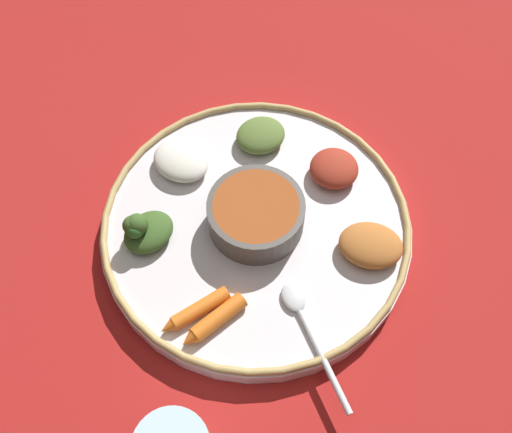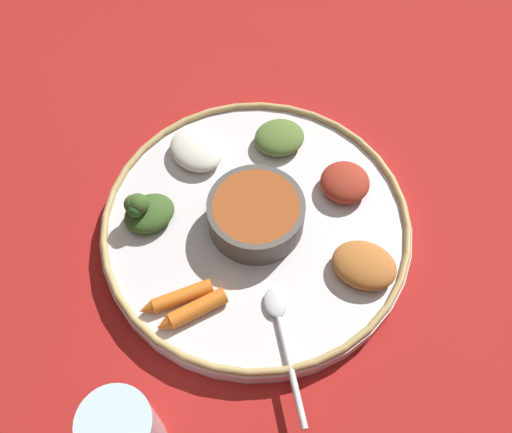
% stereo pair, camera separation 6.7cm
% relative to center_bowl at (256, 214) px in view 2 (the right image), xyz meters
% --- Properties ---
extents(ground_plane, '(2.40, 2.40, 0.00)m').
position_rel_center_bowl_xyz_m(ground_plane, '(0.00, 0.00, -0.04)').
color(ground_plane, maroon).
extents(platter, '(0.36, 0.36, 0.02)m').
position_rel_center_bowl_xyz_m(platter, '(0.00, 0.00, -0.03)').
color(platter, silver).
rests_on(platter, ground_plane).
extents(platter_rim, '(0.36, 0.36, 0.01)m').
position_rel_center_bowl_xyz_m(platter_rim, '(0.00, 0.00, -0.02)').
color(platter_rim, tan).
rests_on(platter_rim, platter).
extents(center_bowl, '(0.11, 0.11, 0.04)m').
position_rel_center_bowl_xyz_m(center_bowl, '(0.00, 0.00, 0.00)').
color(center_bowl, '#4C4742').
rests_on(center_bowl, platter).
extents(spoon, '(0.05, 0.15, 0.01)m').
position_rel_center_bowl_xyz_m(spoon, '(-0.03, 0.13, -0.02)').
color(spoon, silver).
rests_on(spoon, platter).
extents(greens_pile, '(0.08, 0.07, 0.04)m').
position_rel_center_bowl_xyz_m(greens_pile, '(0.13, 0.00, -0.00)').
color(greens_pile, '#385623').
rests_on(greens_pile, platter).
extents(carrot_near_spoon, '(0.08, 0.05, 0.02)m').
position_rel_center_bowl_xyz_m(carrot_near_spoon, '(0.08, 0.10, -0.01)').
color(carrot_near_spoon, orange).
rests_on(carrot_near_spoon, platter).
extents(carrot_outer, '(0.08, 0.05, 0.02)m').
position_rel_center_bowl_xyz_m(carrot_outer, '(0.06, 0.11, -0.01)').
color(carrot_outer, orange).
rests_on(carrot_outer, platter).
extents(mound_chickpea, '(0.09, 0.08, 0.03)m').
position_rel_center_bowl_xyz_m(mound_chickpea, '(-0.12, 0.05, -0.01)').
color(mound_chickpea, '#B2662D').
rests_on(mound_chickpea, platter).
extents(mound_rice_white, '(0.09, 0.09, 0.02)m').
position_rel_center_bowl_xyz_m(mound_rice_white, '(0.08, -0.09, -0.01)').
color(mound_rice_white, silver).
rests_on(mound_rice_white, platter).
extents(mound_collards, '(0.08, 0.07, 0.02)m').
position_rel_center_bowl_xyz_m(mound_collards, '(-0.02, -0.12, -0.01)').
color(mound_collards, '#567033').
rests_on(mound_collards, platter).
extents(mound_beet, '(0.08, 0.08, 0.03)m').
position_rel_center_bowl_xyz_m(mound_beet, '(-0.10, -0.05, -0.01)').
color(mound_beet, maroon).
rests_on(mound_beet, platter).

